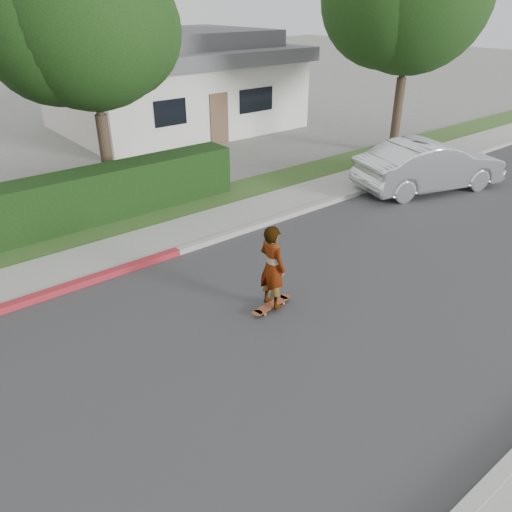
% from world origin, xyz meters
% --- Properties ---
extents(ground, '(120.00, 120.00, 0.00)m').
position_xyz_m(ground, '(0.00, 0.00, 0.00)').
color(ground, slate).
rests_on(ground, ground).
extents(road, '(60.00, 8.00, 0.01)m').
position_xyz_m(road, '(0.00, 0.00, 0.01)').
color(road, '#2D2D30').
rests_on(road, ground).
extents(curb_far, '(60.00, 0.20, 0.15)m').
position_xyz_m(curb_far, '(0.00, 4.10, 0.07)').
color(curb_far, '#9E9E99').
rests_on(curb_far, ground).
extents(sidewalk_far, '(60.00, 1.60, 0.12)m').
position_xyz_m(sidewalk_far, '(0.00, 5.00, 0.06)').
color(sidewalk_far, gray).
rests_on(sidewalk_far, ground).
extents(planting_strip, '(60.00, 1.60, 0.10)m').
position_xyz_m(planting_strip, '(0.00, 6.60, 0.05)').
color(planting_strip, '#2D4C1E').
rests_on(planting_strip, ground).
extents(tree_center, '(5.66, 4.84, 7.44)m').
position_xyz_m(tree_center, '(1.49, 9.19, 4.90)').
color(tree_center, '#33261C').
rests_on(tree_center, ground).
extents(house, '(10.60, 8.60, 4.30)m').
position_xyz_m(house, '(8.00, 16.00, 2.10)').
color(house, beige).
rests_on(house, ground).
extents(skateboard, '(1.05, 0.33, 0.10)m').
position_xyz_m(skateboard, '(1.23, 0.83, 0.09)').
color(skateboard, '#BA5B33').
rests_on(skateboard, ground).
extents(skateboarder, '(0.44, 0.65, 1.72)m').
position_xyz_m(skateboarder, '(1.23, 0.83, 0.97)').
color(skateboarder, white).
rests_on(skateboarder, skateboard).
extents(car_silver, '(5.18, 3.06, 1.61)m').
position_xyz_m(car_silver, '(9.76, 3.03, 0.81)').
color(car_silver, silver).
rests_on(car_silver, ground).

